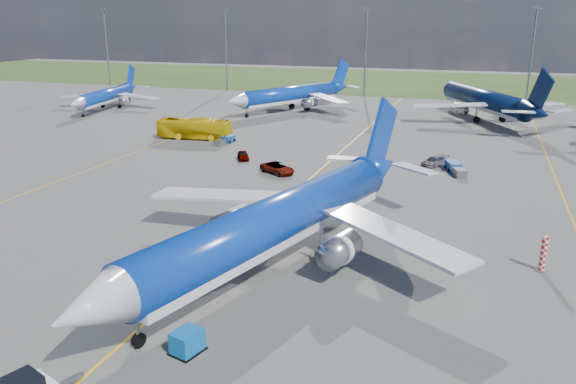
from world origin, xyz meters
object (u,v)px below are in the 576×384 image
(main_airliner, at_px, (277,266))
(service_car_c, at_px, (434,161))
(warning_post, at_px, (543,254))
(baggage_tug_c, at_px, (225,140))
(uld_container, at_px, (187,342))
(service_car_b, at_px, (277,168))
(bg_jet_nw, at_px, (107,109))
(service_car_a, at_px, (243,155))
(bg_jet_nnw, at_px, (291,111))
(baggage_tug_w, at_px, (456,168))
(apron_bus, at_px, (195,129))
(bg_jet_n, at_px, (482,120))

(main_airliner, xyz_separation_m, service_car_c, (9.31, 38.47, 0.67))
(warning_post, relative_size, baggage_tug_c, 0.59)
(warning_post, height_order, uld_container, warning_post)
(warning_post, distance_m, main_airliner, 21.78)
(uld_container, distance_m, baggage_tug_c, 61.11)
(uld_container, distance_m, service_car_b, 42.32)
(bg_jet_nw, bearing_deg, service_car_a, -45.59)
(main_airliner, relative_size, service_car_a, 11.88)
(bg_jet_nw, distance_m, bg_jet_nnw, 42.18)
(uld_container, bearing_deg, baggage_tug_w, 90.04)
(main_airliner, bearing_deg, service_car_b, 125.75)
(bg_jet_nw, bearing_deg, baggage_tug_c, -41.46)
(uld_container, xyz_separation_m, baggage_tug_c, (-23.97, 56.21, -0.20))
(warning_post, xyz_separation_m, apron_bus, (-52.08, 37.88, 0.29))
(warning_post, height_order, baggage_tug_c, warning_post)
(baggage_tug_w, xyz_separation_m, baggage_tug_c, (-37.15, 6.78, -0.06))
(baggage_tug_w, bearing_deg, service_car_b, -179.36)
(uld_container, xyz_separation_m, service_car_a, (-16.66, 46.90, -0.09))
(warning_post, bearing_deg, bg_jet_nw, 145.01)
(warning_post, height_order, apron_bus, apron_bus)
(service_car_b, height_order, service_car_c, service_car_b)
(main_airliner, distance_m, service_car_a, 37.53)
(bg_jet_nw, relative_size, service_car_b, 6.40)
(bg_jet_nnw, bearing_deg, baggage_tug_c, -62.63)
(main_airliner, bearing_deg, baggage_tug_c, 135.94)
(warning_post, relative_size, service_car_c, 0.65)
(baggage_tug_w, bearing_deg, bg_jet_nnw, 112.04)
(apron_bus, height_order, service_car_c, apron_bus)
(uld_container, xyz_separation_m, apron_bus, (-30.46, 57.81, 1.07))
(uld_container, bearing_deg, apron_bus, 132.74)
(bg_jet_nnw, height_order, service_car_c, bg_jet_nnw)
(baggage_tug_w, relative_size, baggage_tug_c, 1.13)
(main_airliner, distance_m, apron_bus, 54.11)
(apron_bus, bearing_deg, service_car_a, -135.29)
(warning_post, xyz_separation_m, main_airliner, (-20.81, -6.24, -1.50))
(service_car_c, bearing_deg, bg_jet_n, 112.86)
(bg_jet_nnw, distance_m, baggage_tug_c, 36.44)
(service_car_c, bearing_deg, bg_jet_nnw, 161.56)
(bg_jet_n, distance_m, baggage_tug_c, 55.27)
(main_airliner, relative_size, apron_bus, 3.43)
(bg_jet_nnw, height_order, bg_jet_n, bg_jet_n)
(baggage_tug_w, bearing_deg, service_car_a, 165.53)
(service_car_a, relative_size, baggage_tug_c, 0.73)
(bg_jet_n, bearing_deg, uld_container, 53.03)
(bg_jet_nnw, bearing_deg, service_car_c, -23.18)
(bg_jet_nnw, height_order, uld_container, bg_jet_nnw)
(warning_post, bearing_deg, baggage_tug_c, 141.49)
(service_car_a, bearing_deg, baggage_tug_c, 98.98)
(warning_post, bearing_deg, baggage_tug_w, 105.99)
(warning_post, bearing_deg, bg_jet_nnw, 122.59)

